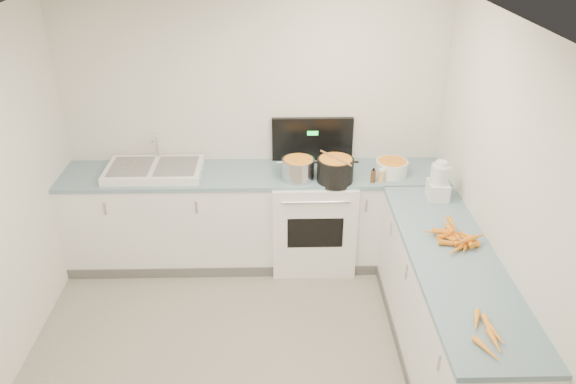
{
  "coord_description": "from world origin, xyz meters",
  "views": [
    {
      "loc": [
        0.21,
        -2.92,
        3.16
      ],
      "look_at": [
        0.3,
        1.1,
        1.05
      ],
      "focal_mm": 35.0,
      "sensor_mm": 36.0,
      "label": 1
    }
  ],
  "objects_px": {
    "black_pot": "(335,171)",
    "spice_jar": "(381,176)",
    "sink": "(154,170)",
    "mixing_bowl": "(392,168)",
    "steel_pot": "(298,170)",
    "food_processor": "(439,183)",
    "extract_bottle": "(373,176)",
    "stove": "(313,217)"
  },
  "relations": [
    {
      "from": "black_pot",
      "to": "spice_jar",
      "type": "height_order",
      "value": "black_pot"
    },
    {
      "from": "sink",
      "to": "mixing_bowl",
      "type": "xyz_separation_m",
      "value": [
        2.15,
        -0.07,
        0.03
      ]
    },
    {
      "from": "sink",
      "to": "steel_pot",
      "type": "xyz_separation_m",
      "value": [
        1.3,
        -0.14,
        0.05
      ]
    },
    {
      "from": "mixing_bowl",
      "to": "food_processor",
      "type": "height_order",
      "value": "food_processor"
    },
    {
      "from": "extract_bottle",
      "to": "mixing_bowl",
      "type": "bearing_deg",
      "value": 37.97
    },
    {
      "from": "steel_pot",
      "to": "food_processor",
      "type": "xyz_separation_m",
      "value": [
        1.14,
        -0.39,
        0.06
      ]
    },
    {
      "from": "black_pot",
      "to": "extract_bottle",
      "type": "height_order",
      "value": "black_pot"
    },
    {
      "from": "mixing_bowl",
      "to": "steel_pot",
      "type": "bearing_deg",
      "value": -175.49
    },
    {
      "from": "sink",
      "to": "spice_jar",
      "type": "height_order",
      "value": "sink"
    },
    {
      "from": "black_pot",
      "to": "extract_bottle",
      "type": "bearing_deg",
      "value": -6.38
    },
    {
      "from": "sink",
      "to": "steel_pot",
      "type": "bearing_deg",
      "value": -6.12
    },
    {
      "from": "sink",
      "to": "stove",
      "type": "bearing_deg",
      "value": -0.62
    },
    {
      "from": "black_pot",
      "to": "spice_jar",
      "type": "xyz_separation_m",
      "value": [
        0.41,
        -0.02,
        -0.04
      ]
    },
    {
      "from": "extract_bottle",
      "to": "spice_jar",
      "type": "xyz_separation_m",
      "value": [
        0.08,
        0.02,
        -0.0
      ]
    },
    {
      "from": "stove",
      "to": "black_pot",
      "type": "distance_m",
      "value": 0.61
    },
    {
      "from": "spice_jar",
      "to": "food_processor",
      "type": "xyz_separation_m",
      "value": [
        0.41,
        -0.32,
        0.09
      ]
    },
    {
      "from": "stove",
      "to": "spice_jar",
      "type": "distance_m",
      "value": 0.8
    },
    {
      "from": "food_processor",
      "to": "sink",
      "type": "bearing_deg",
      "value": 167.83
    },
    {
      "from": "stove",
      "to": "sink",
      "type": "bearing_deg",
      "value": 179.38
    },
    {
      "from": "sink",
      "to": "steel_pot",
      "type": "height_order",
      "value": "sink"
    },
    {
      "from": "sink",
      "to": "mixing_bowl",
      "type": "relative_size",
      "value": 2.99
    },
    {
      "from": "steel_pot",
      "to": "food_processor",
      "type": "bearing_deg",
      "value": -18.71
    },
    {
      "from": "sink",
      "to": "extract_bottle",
      "type": "distance_m",
      "value": 1.97
    },
    {
      "from": "black_pot",
      "to": "food_processor",
      "type": "relative_size",
      "value": 0.96
    },
    {
      "from": "black_pot",
      "to": "sink",
      "type": "bearing_deg",
      "value": 173.55
    },
    {
      "from": "extract_bottle",
      "to": "food_processor",
      "type": "height_order",
      "value": "food_processor"
    },
    {
      "from": "stove",
      "to": "mixing_bowl",
      "type": "relative_size",
      "value": 4.73
    },
    {
      "from": "stove",
      "to": "sink",
      "type": "height_order",
      "value": "stove"
    },
    {
      "from": "extract_bottle",
      "to": "stove",
      "type": "bearing_deg",
      "value": 157.96
    },
    {
      "from": "black_pot",
      "to": "mixing_bowl",
      "type": "relative_size",
      "value": 1.12
    },
    {
      "from": "steel_pot",
      "to": "extract_bottle",
      "type": "xyz_separation_m",
      "value": [
        0.66,
        -0.08,
        -0.03
      ]
    },
    {
      "from": "mixing_bowl",
      "to": "spice_jar",
      "type": "bearing_deg",
      "value": -130.58
    },
    {
      "from": "extract_bottle",
      "to": "black_pot",
      "type": "bearing_deg",
      "value": 173.62
    },
    {
      "from": "spice_jar",
      "to": "stove",
      "type": "bearing_deg",
      "value": 162.14
    },
    {
      "from": "black_pot",
      "to": "mixing_bowl",
      "type": "height_order",
      "value": "black_pot"
    },
    {
      "from": "mixing_bowl",
      "to": "extract_bottle",
      "type": "height_order",
      "value": "mixing_bowl"
    },
    {
      "from": "spice_jar",
      "to": "black_pot",
      "type": "bearing_deg",
      "value": 177.18
    },
    {
      "from": "stove",
      "to": "steel_pot",
      "type": "height_order",
      "value": "stove"
    },
    {
      "from": "stove",
      "to": "extract_bottle",
      "type": "xyz_separation_m",
      "value": [
        0.51,
        -0.2,
        0.52
      ]
    },
    {
      "from": "black_pot",
      "to": "steel_pot",
      "type": "bearing_deg",
      "value": 172.25
    },
    {
      "from": "stove",
      "to": "sink",
      "type": "distance_m",
      "value": 1.54
    },
    {
      "from": "stove",
      "to": "extract_bottle",
      "type": "height_order",
      "value": "stove"
    }
  ]
}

